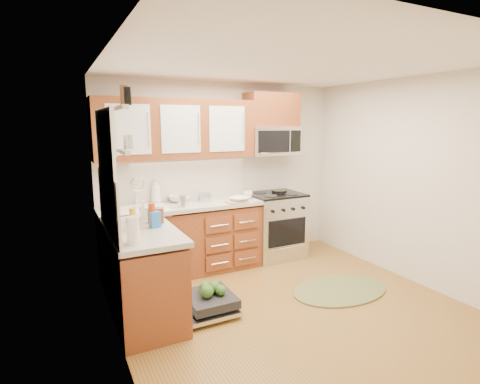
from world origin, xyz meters
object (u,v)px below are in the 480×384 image
range (275,225)px  bowl_a (239,199)px  upper_cabinets (177,129)px  microwave (272,141)px  stock_pot (205,197)px  skillet (279,192)px  paper_towel_roll (133,230)px  cutting_board (237,202)px  sink (142,219)px  dishwasher (206,304)px  rug (340,290)px  cup (248,195)px  bowl_b (180,198)px

range → bowl_a: bowl_a is taller
upper_cabinets → microwave: bearing=-1.0°
stock_pot → bowl_a: bearing=-34.0°
skillet → paper_towel_roll: bearing=-150.2°
microwave → paper_towel_roll: size_ratio=3.21×
cutting_board → sink: bearing=170.6°
bowl_a → dishwasher: bearing=-132.2°
stock_pot → microwave: bearing=2.1°
range → dishwasher: range is taller
range → rug: 1.43m
range → dishwasher: (-1.54, -1.13, -0.38)m
sink → cup: bearing=-1.2°
range → paper_towel_roll: bearing=-149.6°
upper_cabinets → stock_pot: (0.34, -0.06, -0.90)m
stock_pot → paper_towel_roll: paper_towel_roll is taller
sink → cup: size_ratio=4.67×
rug → upper_cabinets: bearing=134.6°
range → paper_towel_roll: 2.70m
rug → paper_towel_roll: 2.57m
stock_pot → rug: bearing=-51.6°
skillet → stock_pot: size_ratio=1.27×
paper_towel_roll → cup: paper_towel_roll is taller
upper_cabinets → skillet: 1.73m
bowl_a → skillet: bearing=14.0°
dishwasher → bowl_b: size_ratio=2.42×
microwave → rug: bearing=-87.2°
sink → cutting_board: cutting_board is taller
dishwasher → bowl_b: bearing=83.2°
rug → stock_pot: size_ratio=6.97×
bowl_a → sink: bearing=172.3°
upper_cabinets → skillet: size_ratio=9.20×
range → bowl_a: size_ratio=3.72×
cutting_board → microwave: bearing=24.6°
upper_cabinets → cutting_board: 1.22m
range → paper_towel_roll: size_ratio=4.01×
upper_cabinets → range: bearing=-5.9°
dishwasher → cup: cup is taller
range → dishwasher: bearing=-143.7°
dishwasher → rug: bearing=-7.8°
skillet → paper_towel_roll: (-2.35, -1.35, 0.07)m
rug → paper_towel_roll: paper_towel_roll is taller
bowl_b → cup: size_ratio=2.18×
upper_cabinets → paper_towel_roll: (-0.88, -1.48, -0.83)m
bowl_a → bowl_b: bowl_b is taller
paper_towel_roll → bowl_a: bearing=35.9°
dishwasher → paper_towel_roll: (-0.74, -0.21, 0.94)m
upper_cabinets → cup: (0.93, -0.19, -0.90)m
microwave → bowl_a: microwave is taller
range → cutting_board: (-0.72, -0.21, 0.46)m
upper_cabinets → microwave: size_ratio=2.70×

